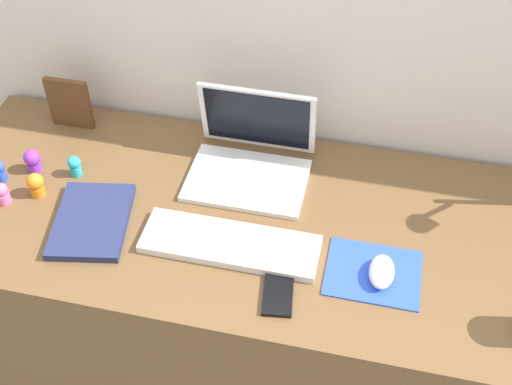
{
  "coord_description": "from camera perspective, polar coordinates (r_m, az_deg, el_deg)",
  "views": [
    {
      "loc": [
        0.21,
        -1.07,
        1.91
      ],
      "look_at": [
        -0.03,
        0.0,
        0.83
      ],
      "focal_mm": 46.83,
      "sensor_mm": 36.0,
      "label": 1
    }
  ],
  "objects": [
    {
      "name": "toy_figurine_pink",
      "position": [
        1.74,
        -20.88,
        -0.07
      ],
      "size": [
        0.03,
        0.03,
        0.06
      ],
      "color": "pink",
      "rests_on": "desk"
    },
    {
      "name": "laptop",
      "position": [
        1.7,
        -0.37,
        3.42
      ],
      "size": [
        0.3,
        0.25,
        0.21
      ],
      "color": "white",
      "rests_on": "desk"
    },
    {
      "name": "toy_figurine_purple",
      "position": [
        1.8,
        -18.54,
        2.63
      ],
      "size": [
        0.04,
        0.04,
        0.06
      ],
      "color": "purple",
      "rests_on": "desk"
    },
    {
      "name": "back_wall",
      "position": [
        1.84,
        3.61,
        6.87
      ],
      "size": [
        2.91,
        0.05,
        1.58
      ],
      "primitive_type": "cube",
      "color": "silver",
      "rests_on": "ground_plane"
    },
    {
      "name": "cell_phone",
      "position": [
        1.46,
        1.91,
        -8.46
      ],
      "size": [
        0.08,
        0.14,
        0.01
      ],
      "primitive_type": "cube",
      "rotation": [
        0.0,
        0.0,
        0.14
      ],
      "color": "black",
      "rests_on": "desk"
    },
    {
      "name": "toy_figurine_cyan",
      "position": [
        1.76,
        -15.23,
        2.25
      ],
      "size": [
        0.03,
        0.03,
        0.06
      ],
      "color": "#28B7CC",
      "rests_on": "desk"
    },
    {
      "name": "desk",
      "position": [
        1.89,
        1.02,
        -10.16
      ],
      "size": [
        1.71,
        0.66,
        0.74
      ],
      "primitive_type": "cube",
      "color": "brown",
      "rests_on": "ground_plane"
    },
    {
      "name": "notebook_pad",
      "position": [
        1.64,
        -13.86,
        -2.37
      ],
      "size": [
        0.21,
        0.27,
        0.02
      ],
      "primitive_type": "cube",
      "rotation": [
        0.0,
        0.0,
        0.19
      ],
      "color": "navy",
      "rests_on": "desk"
    },
    {
      "name": "toy_figurine_orange",
      "position": [
        1.73,
        -18.29,
        0.68
      ],
      "size": [
        0.04,
        0.04,
        0.06
      ],
      "color": "orange",
      "rests_on": "desk"
    },
    {
      "name": "keyboard",
      "position": [
        1.54,
        -2.22,
        -4.43
      ],
      "size": [
        0.41,
        0.13,
        0.02
      ],
      "primitive_type": "cube",
      "color": "white",
      "rests_on": "desk"
    },
    {
      "name": "picture_frame",
      "position": [
        1.89,
        -15.65,
        7.35
      ],
      "size": [
        0.12,
        0.02,
        0.15
      ],
      "primitive_type": "cube",
      "color": "brown",
      "rests_on": "desk"
    },
    {
      "name": "ground_plane",
      "position": [
        2.2,
        0.9,
        -15.74
      ],
      "size": [
        6.0,
        6.0,
        0.0
      ],
      "primitive_type": "plane",
      "color": "slate"
    },
    {
      "name": "mousepad",
      "position": [
        1.52,
        9.98,
        -6.77
      ],
      "size": [
        0.21,
        0.17,
        0.0
      ],
      "primitive_type": "cube",
      "color": "blue",
      "rests_on": "desk"
    },
    {
      "name": "mouse",
      "position": [
        1.5,
        10.69,
        -6.66
      ],
      "size": [
        0.06,
        0.1,
        0.03
      ],
      "primitive_type": "ellipsoid",
      "color": "white",
      "rests_on": "mousepad"
    }
  ]
}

